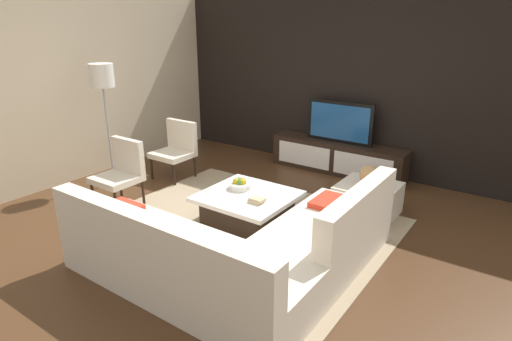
{
  "coord_description": "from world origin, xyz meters",
  "views": [
    {
      "loc": [
        2.66,
        -3.67,
        2.36
      ],
      "look_at": [
        -0.22,
        0.44,
        0.56
      ],
      "focal_mm": 30.06,
      "sensor_mm": 36.0,
      "label": 1
    }
  ],
  "objects_px": {
    "media_console": "(337,157)",
    "fruit_bowl": "(240,184)",
    "ottoman": "(367,200)",
    "decorative_ball": "(370,175)",
    "sectional_couch": "(241,251)",
    "television": "(340,122)",
    "coffee_table": "(248,208)",
    "book_stack": "(257,200)",
    "accent_chair_far": "(177,146)",
    "accent_chair_near": "(122,169)",
    "floor_lamp": "(102,83)"
  },
  "relations": [
    {
      "from": "media_console",
      "to": "accent_chair_far",
      "type": "relative_size",
      "value": 2.49
    },
    {
      "from": "fruit_bowl",
      "to": "sectional_couch",
      "type": "bearing_deg",
      "value": -52.89
    },
    {
      "from": "sectional_couch",
      "to": "fruit_bowl",
      "type": "relative_size",
      "value": 8.86
    },
    {
      "from": "coffee_table",
      "to": "accent_chair_far",
      "type": "relative_size",
      "value": 1.21
    },
    {
      "from": "sectional_couch",
      "to": "accent_chair_far",
      "type": "bearing_deg",
      "value": 146.12
    },
    {
      "from": "accent_chair_near",
      "to": "floor_lamp",
      "type": "height_order",
      "value": "floor_lamp"
    },
    {
      "from": "television",
      "to": "accent_chair_far",
      "type": "bearing_deg",
      "value": -140.7
    },
    {
      "from": "media_console",
      "to": "ottoman",
      "type": "relative_size",
      "value": 3.1
    },
    {
      "from": "coffee_table",
      "to": "book_stack",
      "type": "relative_size",
      "value": 6.09
    },
    {
      "from": "media_console",
      "to": "coffee_table",
      "type": "bearing_deg",
      "value": -92.49
    },
    {
      "from": "accent_chair_far",
      "to": "book_stack",
      "type": "xyz_separation_m",
      "value": [
        2.08,
        -0.82,
        -0.08
      ]
    },
    {
      "from": "television",
      "to": "sectional_couch",
      "type": "relative_size",
      "value": 0.43
    },
    {
      "from": "accent_chair_near",
      "to": "accent_chair_far",
      "type": "xyz_separation_m",
      "value": [
        -0.16,
        1.16,
        0.0
      ]
    },
    {
      "from": "coffee_table",
      "to": "accent_chair_near",
      "type": "relative_size",
      "value": 1.21
    },
    {
      "from": "television",
      "to": "accent_chair_far",
      "type": "distance_m",
      "value": 2.55
    },
    {
      "from": "media_console",
      "to": "fruit_bowl",
      "type": "height_order",
      "value": "fruit_bowl"
    },
    {
      "from": "sectional_couch",
      "to": "floor_lamp",
      "type": "height_order",
      "value": "floor_lamp"
    },
    {
      "from": "media_console",
      "to": "fruit_bowl",
      "type": "distance_m",
      "value": 2.22
    },
    {
      "from": "sectional_couch",
      "to": "television",
      "type": "bearing_deg",
      "value": 99.19
    },
    {
      "from": "ottoman",
      "to": "coffee_table",
      "type": "bearing_deg",
      "value": -135.44
    },
    {
      "from": "media_console",
      "to": "decorative_ball",
      "type": "distance_m",
      "value": 1.6
    },
    {
      "from": "book_stack",
      "to": "television",
      "type": "bearing_deg",
      "value": 92.9
    },
    {
      "from": "coffee_table",
      "to": "decorative_ball",
      "type": "distance_m",
      "value": 1.55
    },
    {
      "from": "sectional_couch",
      "to": "book_stack",
      "type": "height_order",
      "value": "sectional_couch"
    },
    {
      "from": "decorative_ball",
      "to": "accent_chair_near",
      "type": "bearing_deg",
      "value": -151.07
    },
    {
      "from": "media_console",
      "to": "ottoman",
      "type": "height_order",
      "value": "media_console"
    },
    {
      "from": "accent_chair_far",
      "to": "decorative_ball",
      "type": "distance_m",
      "value": 2.96
    },
    {
      "from": "sectional_couch",
      "to": "accent_chair_near",
      "type": "relative_size",
      "value": 2.85
    },
    {
      "from": "coffee_table",
      "to": "ottoman",
      "type": "xyz_separation_m",
      "value": [
        1.08,
        1.07,
        -0.0
      ]
    },
    {
      "from": "fruit_bowl",
      "to": "accent_chair_near",
      "type": "bearing_deg",
      "value": -159.43
    },
    {
      "from": "media_console",
      "to": "television",
      "type": "xyz_separation_m",
      "value": [
        0.0,
        0.0,
        0.57
      ]
    },
    {
      "from": "coffee_table",
      "to": "book_stack",
      "type": "distance_m",
      "value": 0.33
    },
    {
      "from": "book_stack",
      "to": "accent_chair_far",
      "type": "bearing_deg",
      "value": 158.39
    },
    {
      "from": "decorative_ball",
      "to": "ottoman",
      "type": "bearing_deg",
      "value": 0.0
    },
    {
      "from": "accent_chair_near",
      "to": "sectional_couch",
      "type": "bearing_deg",
      "value": -19.5
    },
    {
      "from": "media_console",
      "to": "accent_chair_far",
      "type": "xyz_separation_m",
      "value": [
        -1.95,
        -1.6,
        0.24
      ]
    },
    {
      "from": "coffee_table",
      "to": "accent_chair_near",
      "type": "height_order",
      "value": "accent_chair_near"
    },
    {
      "from": "media_console",
      "to": "accent_chair_near",
      "type": "height_order",
      "value": "accent_chair_near"
    },
    {
      "from": "floor_lamp",
      "to": "decorative_ball",
      "type": "xyz_separation_m",
      "value": [
        3.49,
        1.16,
        -0.97
      ]
    },
    {
      "from": "ottoman",
      "to": "decorative_ball",
      "type": "height_order",
      "value": "decorative_ball"
    },
    {
      "from": "media_console",
      "to": "floor_lamp",
      "type": "xyz_separation_m",
      "value": [
        -2.51,
        -2.39,
        1.25
      ]
    },
    {
      "from": "accent_chair_near",
      "to": "fruit_bowl",
      "type": "distance_m",
      "value": 1.61
    },
    {
      "from": "accent_chair_far",
      "to": "decorative_ball",
      "type": "relative_size",
      "value": 3.47
    },
    {
      "from": "ottoman",
      "to": "accent_chair_far",
      "type": "distance_m",
      "value": 2.97
    },
    {
      "from": "fruit_bowl",
      "to": "media_console",
      "type": "bearing_deg",
      "value": 82.71
    },
    {
      "from": "floor_lamp",
      "to": "ottoman",
      "type": "bearing_deg",
      "value": 18.37
    },
    {
      "from": "coffee_table",
      "to": "sectional_couch",
      "type": "bearing_deg",
      "value": -57.06
    },
    {
      "from": "sectional_couch",
      "to": "decorative_ball",
      "type": "height_order",
      "value": "sectional_couch"
    },
    {
      "from": "decorative_ball",
      "to": "fruit_bowl",
      "type": "bearing_deg",
      "value": -142.59
    },
    {
      "from": "book_stack",
      "to": "ottoman",
      "type": "bearing_deg",
      "value": 54.18
    }
  ]
}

